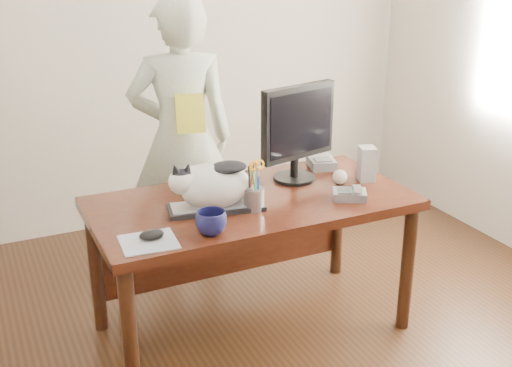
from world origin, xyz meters
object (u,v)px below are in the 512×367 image
at_px(keyboard, 216,207).
at_px(baseball, 340,177).
at_px(calculator, 321,162).
at_px(mouse, 151,235).
at_px(person, 182,139).
at_px(desk, 245,220).
at_px(speaker, 367,164).
at_px(monitor, 298,128).
at_px(coffee_mug, 211,223).
at_px(book_stack, 203,176).
at_px(phone, 350,194).
at_px(cat, 213,184).
at_px(pen_cup, 254,196).

height_order(keyboard, baseball, baseball).
xyz_separation_m(baseball, calculator, (0.05, 0.28, -0.01)).
bearing_deg(mouse, calculator, 28.41).
height_order(baseball, person, person).
relative_size(desk, baseball, 20.37).
bearing_deg(speaker, monitor, 173.48).
xyz_separation_m(mouse, coffee_mug, (0.26, -0.06, 0.03)).
xyz_separation_m(mouse, book_stack, (0.45, 0.56, 0.01)).
relative_size(phone, baseball, 2.58).
bearing_deg(coffee_mug, cat, 66.57).
bearing_deg(phone, monitor, 138.89).
distance_m(monitor, phone, 0.45).
bearing_deg(book_stack, desk, -57.22).
bearing_deg(desk, book_stack, 119.62).
xyz_separation_m(monitor, speaker, (0.34, -0.15, -0.20)).
bearing_deg(monitor, person, 108.76).
bearing_deg(speaker, calculator, 127.90).
bearing_deg(phone, person, 147.71).
height_order(coffee_mug, person, person).
distance_m(keyboard, book_stack, 0.38).
xyz_separation_m(desk, coffee_mug, (-0.33, -0.37, 0.20)).
xyz_separation_m(desk, book_stack, (-0.14, 0.25, 0.18)).
bearing_deg(coffee_mug, person, 77.45).
height_order(desk, coffee_mug, coffee_mug).
bearing_deg(keyboard, coffee_mug, -105.42).
bearing_deg(monitor, phone, -84.12).
xyz_separation_m(phone, speaker, (0.22, 0.19, 0.07)).
bearing_deg(phone, cat, -163.61).
xyz_separation_m(cat, speaker, (0.90, 0.03, -0.04)).
bearing_deg(monitor, coffee_mug, -160.36).
relative_size(desk, mouse, 14.18).
bearing_deg(book_stack, person, 87.09).
distance_m(phone, calculator, 0.49).
distance_m(monitor, baseball, 0.34).
bearing_deg(pen_cup, coffee_mug, -149.53).
distance_m(desk, phone, 0.56).
distance_m(desk, cat, 0.38).
bearing_deg(calculator, keyboard, -141.58).
xyz_separation_m(keyboard, speaker, (0.88, 0.03, 0.08)).
bearing_deg(monitor, desk, 176.47).
xyz_separation_m(keyboard, coffee_mug, (-0.12, -0.25, 0.04)).
xyz_separation_m(speaker, person, (-0.76, 0.82, 0.01)).
bearing_deg(mouse, book_stack, 55.94).
distance_m(pen_cup, book_stack, 0.46).
xyz_separation_m(pen_cup, baseball, (0.56, 0.12, -0.03)).
height_order(pen_cup, coffee_mug, pen_cup).
bearing_deg(speaker, phone, -121.91).
xyz_separation_m(desk, monitor, (0.33, 0.06, 0.44)).
distance_m(baseball, calculator, 0.28).
height_order(keyboard, calculator, calculator).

